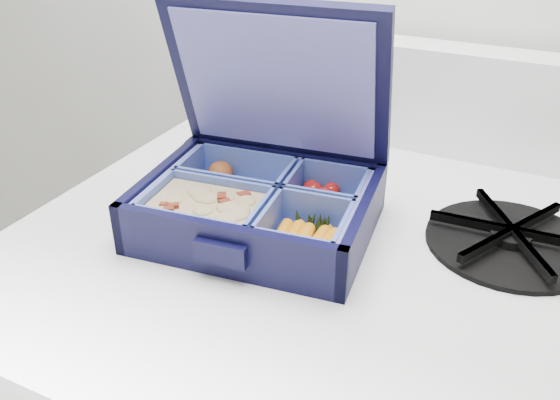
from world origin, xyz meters
The scene contains 4 objects.
bento_box centered at (0.35, 1.65, 0.93)m, with size 0.24×0.18×0.06m, color black, non-canonical shape.
burner_grate centered at (0.59, 1.74, 0.91)m, with size 0.17×0.17×0.02m, color black.
burner_grate_rear centered at (0.24, 1.82, 0.91)m, with size 0.18×0.18×0.02m, color black.
fork centered at (0.38, 1.77, 0.90)m, with size 0.02×0.18×0.01m, color #B8B8B8, non-canonical shape.
Camera 1 is at (0.60, 1.18, 1.24)m, focal length 38.00 mm.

